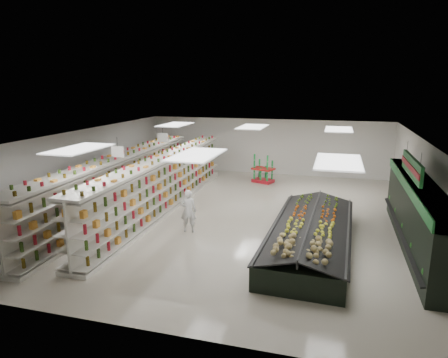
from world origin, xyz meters
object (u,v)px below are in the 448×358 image
(gondola_left, at_px, (121,185))
(shopper_background, at_px, (178,165))
(produce_island, at_px, (311,233))
(soda_endcap, at_px, (263,170))
(gondola_center, at_px, (164,185))
(shopper_main, at_px, (188,211))

(gondola_left, xyz_separation_m, shopper_background, (0.49, 5.13, -0.13))
(produce_island, bearing_deg, gondola_left, 166.11)
(soda_endcap, bearing_deg, gondola_left, -128.51)
(gondola_center, relative_size, shopper_main, 8.29)
(soda_endcap, xyz_separation_m, shopper_background, (-4.46, -1.09, 0.24))
(gondola_center, xyz_separation_m, shopper_background, (-1.27, 4.62, -0.11))
(produce_island, distance_m, shopper_main, 4.32)
(gondola_left, bearing_deg, produce_island, -15.70)
(gondola_left, relative_size, gondola_center, 1.02)
(gondola_left, height_order, produce_island, gondola_left)
(gondola_left, distance_m, soda_endcap, 7.96)
(soda_endcap, distance_m, shopper_background, 4.60)
(soda_endcap, xyz_separation_m, shopper_main, (-1.26, -7.99, 0.10))
(gondola_left, distance_m, shopper_background, 5.16)
(gondola_left, relative_size, soda_endcap, 9.41)
(gondola_center, height_order, produce_island, gondola_center)
(produce_island, xyz_separation_m, shopper_background, (-7.51, 7.11, 0.45))
(gondola_center, height_order, shopper_background, gondola_center)
(gondola_left, height_order, soda_endcap, gondola_left)
(gondola_left, xyz_separation_m, soda_endcap, (4.95, 6.22, -0.37))
(gondola_left, distance_m, gondola_center, 1.83)
(gondola_center, xyz_separation_m, soda_endcap, (3.19, 5.71, -0.35))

